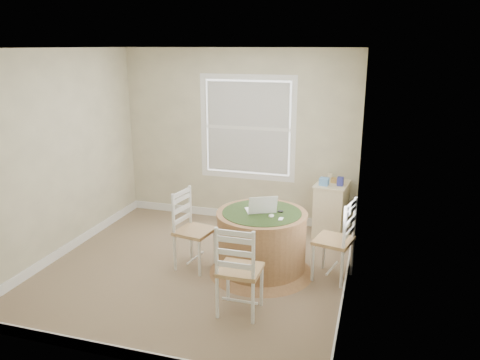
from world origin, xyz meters
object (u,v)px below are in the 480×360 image
(round_table, at_px, (261,240))
(laptop, at_px, (261,209))
(chair_left, at_px, (195,231))
(chair_near, at_px, (240,269))
(corner_chest, at_px, (331,209))
(chair_right, at_px, (334,240))

(round_table, xyz_separation_m, laptop, (-0.02, 0.02, 0.38))
(round_table, bearing_deg, chair_left, -173.02)
(laptop, bearing_deg, chair_near, 64.96)
(round_table, distance_m, corner_chest, 1.55)
(chair_near, bearing_deg, round_table, -89.79)
(chair_near, xyz_separation_m, laptop, (-0.02, 0.93, 0.32))
(round_table, xyz_separation_m, corner_chest, (0.66, 1.40, -0.03))
(chair_left, xyz_separation_m, chair_right, (1.63, 0.20, 0.00))
(chair_left, xyz_separation_m, chair_near, (0.81, -0.81, 0.00))
(round_table, relative_size, chair_left, 1.31)
(chair_near, xyz_separation_m, corner_chest, (0.66, 2.31, -0.09))
(corner_chest, bearing_deg, chair_left, -128.00)
(chair_left, bearing_deg, chair_near, -124.96)
(round_table, relative_size, chair_near, 1.31)
(round_table, distance_m, chair_right, 0.84)
(round_table, distance_m, laptop, 0.38)
(chair_near, relative_size, laptop, 2.23)
(chair_right, relative_size, laptop, 2.23)
(chair_right, distance_m, laptop, 0.91)
(corner_chest, bearing_deg, chair_right, -76.47)
(chair_right, height_order, laptop, laptop)
(chair_left, relative_size, laptop, 2.23)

